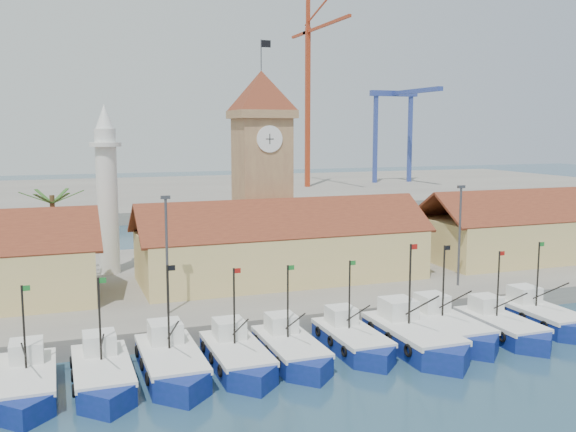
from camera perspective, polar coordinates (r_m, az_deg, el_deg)
name	(u,v)px	position (r m, az deg, el deg)	size (l,w,h in m)	color
ground	(383,367)	(43.56, 8.48, -13.10)	(400.00, 400.00, 0.00)	#1F4054
quay	(268,277)	(64.53, -1.76, -5.44)	(140.00, 32.00, 1.50)	gray
terminal	(148,194)	(147.71, -12.30, 1.91)	(240.00, 80.00, 2.00)	gray
boat_1	(26,385)	(41.26, -22.24, -13.76)	(3.29, 9.00, 6.81)	navy
boat_2	(103,376)	(41.11, -16.14, -13.54)	(3.36, 9.21, 6.97)	navy
boat_3	(172,365)	(41.83, -10.27, -12.91)	(3.56, 9.74, 7.37)	navy
boat_4	(238,359)	(42.52, -4.45, -12.53)	(3.32, 9.10, 6.88)	navy
boat_5	(292,351)	(43.73, 0.36, -11.95)	(3.27, 8.96, 6.78)	navy
boat_6	(354,342)	(45.89, 5.87, -11.05)	(3.22, 8.81, 6.67)	navy
boat_7	(416,339)	(46.66, 11.27, -10.68)	(3.79, 10.38, 7.85)	navy
boat_8	(449,329)	(49.49, 14.10, -9.76)	(3.53, 9.66, 7.31)	navy
boat_9	(503,328)	(51.08, 18.60, -9.45)	(3.27, 8.95, 6.77)	navy
boat_10	(543,318)	(54.70, 21.74, -8.43)	(3.39, 9.29, 7.03)	navy
hall_center	(282,252)	(60.15, -0.57, -3.25)	(27.04, 10.13, 7.61)	#D6B975
hall_right	(554,234)	(76.82, 22.56, -1.45)	(31.20, 10.13, 7.61)	#D6B975
clock_tower	(262,164)	(64.83, -2.35, 4.64)	(5.80, 5.80, 22.70)	tan
minaret	(107,189)	(64.11, -15.79, 2.32)	(3.00, 3.00, 16.30)	silver
palm_tree	(54,231)	(62.36, -20.12, -1.23)	(5.60, 5.03, 8.39)	brown
lamp_posts	(320,239)	(52.54, 2.85, -2.10)	(80.70, 0.25, 9.03)	#3F3F44
crane_red_right	(310,82)	(150.66, 1.96, 11.81)	(1.00, 32.39, 43.75)	#A9361A
gantry	(400,111)	(164.17, 9.93, 9.19)	(13.00, 22.00, 23.20)	#314497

